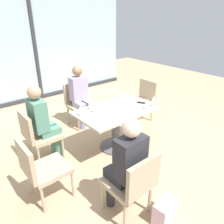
% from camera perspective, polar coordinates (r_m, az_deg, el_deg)
% --- Properties ---
extents(ground_plane, '(12.00, 12.00, 0.00)m').
position_cam_1_polar(ground_plane, '(3.94, 0.94, -9.08)').
color(ground_plane, tan).
extents(window_wall_backdrop, '(5.48, 0.10, 2.70)m').
position_cam_1_polar(window_wall_backdrop, '(6.14, -19.45, 14.20)').
color(window_wall_backdrop, '#A0B7BC').
rests_on(window_wall_backdrop, ground_plane).
extents(dining_table_main, '(1.31, 0.83, 0.73)m').
position_cam_1_polar(dining_table_main, '(3.67, 1.00, -2.04)').
color(dining_table_main, '#BCB29E').
rests_on(dining_table_main, ground_plane).
extents(chair_front_left, '(0.46, 0.50, 0.87)m').
position_cam_1_polar(chair_front_left, '(2.52, 5.45, -17.90)').
color(chair_front_left, tan).
rests_on(chair_front_left, ground_plane).
extents(chair_near_window, '(0.46, 0.51, 0.87)m').
position_cam_1_polar(chair_near_window, '(4.59, -8.89, 2.71)').
color(chair_near_window, tan).
rests_on(chair_near_window, ground_plane).
extents(chair_far_left, '(0.50, 0.46, 0.87)m').
position_cam_1_polar(chair_far_left, '(3.54, -19.00, -5.45)').
color(chair_far_left, tan).
rests_on(chair_far_left, ground_plane).
extents(chair_side_end, '(0.50, 0.46, 0.87)m').
position_cam_1_polar(chair_side_end, '(2.83, -18.27, -13.66)').
color(chair_side_end, tan).
rests_on(chair_side_end, ground_plane).
extents(chair_far_right, '(0.50, 0.46, 0.87)m').
position_cam_1_polar(chair_far_right, '(4.76, 8.07, 3.59)').
color(chair_far_right, tan).
rests_on(chair_far_right, ground_plane).
extents(person_front_left, '(0.34, 0.39, 1.26)m').
position_cam_1_polar(person_front_left, '(2.44, 3.79, -13.09)').
color(person_front_left, '#28282D').
rests_on(person_front_left, ground_plane).
extents(person_near_window, '(0.34, 0.39, 1.26)m').
position_cam_1_polar(person_near_window, '(4.43, -8.32, 4.75)').
color(person_near_window, '#9E93B7').
rests_on(person_near_window, ground_plane).
extents(person_far_left, '(0.39, 0.34, 1.26)m').
position_cam_1_polar(person_far_left, '(3.48, -17.81, -2.01)').
color(person_far_left, '#4C7F6B').
rests_on(person_far_left, ground_plane).
extents(wine_glass_0, '(0.07, 0.07, 0.18)m').
position_cam_1_polar(wine_glass_0, '(3.34, -8.32, 0.96)').
color(wine_glass_0, silver).
rests_on(wine_glass_0, dining_table_main).
extents(wine_glass_1, '(0.07, 0.07, 0.18)m').
position_cam_1_polar(wine_glass_1, '(3.57, -5.68, 2.67)').
color(wine_glass_1, silver).
rests_on(wine_glass_1, dining_table_main).
extents(wine_glass_2, '(0.07, 0.07, 0.18)m').
position_cam_1_polar(wine_glass_2, '(3.74, 10.91, 3.40)').
color(wine_glass_2, silver).
rests_on(wine_glass_2, dining_table_main).
extents(wine_glass_3, '(0.07, 0.07, 0.18)m').
position_cam_1_polar(wine_glass_3, '(3.42, -4.73, 1.75)').
color(wine_glass_3, silver).
rests_on(wine_glass_3, dining_table_main).
extents(wine_glass_4, '(0.07, 0.07, 0.18)m').
position_cam_1_polar(wine_glass_4, '(3.60, 9.23, 2.71)').
color(wine_glass_4, silver).
rests_on(wine_glass_4, dining_table_main).
extents(coffee_cup, '(0.08, 0.08, 0.09)m').
position_cam_1_polar(coffee_cup, '(4.08, 2.52, 4.38)').
color(coffee_cup, white).
rests_on(coffee_cup, dining_table_main).
extents(cell_phone_on_table, '(0.13, 0.16, 0.01)m').
position_cam_1_polar(cell_phone_on_table, '(3.89, 7.68, 2.45)').
color(cell_phone_on_table, black).
rests_on(cell_phone_on_table, dining_table_main).
extents(handbag_0, '(0.32, 0.20, 0.28)m').
position_cam_1_polar(handbag_0, '(2.78, 13.68, -23.97)').
color(handbag_0, beige).
rests_on(handbag_0, ground_plane).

